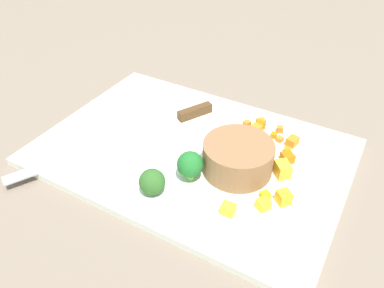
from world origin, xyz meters
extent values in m
plane|color=#7E6E5E|center=(0.00, 0.00, 0.00)|extent=(4.00, 4.00, 0.00)
cube|color=white|center=(0.00, 0.00, 0.01)|extent=(0.46, 0.32, 0.01)
cylinder|color=#906440|center=(-0.08, 0.01, 0.03)|extent=(0.10, 0.10, 0.05)
cube|color=silver|center=(0.15, 0.11, 0.01)|extent=(0.11, 0.18, 0.00)
cube|color=#55381D|center=(0.04, -0.08, 0.02)|extent=(0.04, 0.06, 0.02)
cube|color=orange|center=(-0.10, -0.11, 0.02)|extent=(0.01, 0.01, 0.01)
cube|color=orange|center=(-0.10, -0.09, 0.02)|extent=(0.01, 0.01, 0.01)
cube|color=orange|center=(-0.07, -0.10, 0.02)|extent=(0.02, 0.02, 0.01)
cube|color=orange|center=(-0.07, -0.12, 0.02)|extent=(0.02, 0.02, 0.01)
cube|color=orange|center=(-0.05, -0.10, 0.02)|extent=(0.01, 0.01, 0.01)
cube|color=orange|center=(-0.13, -0.06, 0.02)|extent=(0.01, 0.01, 0.01)
cube|color=orange|center=(-0.13, -0.09, 0.02)|extent=(0.02, 0.02, 0.01)
cube|color=orange|center=(-0.11, -0.09, 0.02)|extent=(0.01, 0.01, 0.01)
cube|color=orange|center=(-0.07, -0.09, 0.02)|extent=(0.02, 0.02, 0.01)
cube|color=orange|center=(-0.14, -0.05, 0.02)|extent=(0.02, 0.02, 0.01)
cube|color=yellow|center=(-0.14, 0.06, 0.02)|extent=(0.02, 0.02, 0.01)
cube|color=yellow|center=(-0.11, 0.09, 0.02)|extent=(0.02, 0.01, 0.01)
cube|color=yellow|center=(-0.14, -0.01, 0.02)|extent=(0.03, 0.03, 0.02)
cube|color=yellow|center=(-0.14, 0.04, 0.02)|extent=(0.02, 0.02, 0.01)
cube|color=yellow|center=(-0.16, 0.04, 0.02)|extent=(0.02, 0.02, 0.02)
cylinder|color=#82BD5A|center=(-0.03, 0.06, 0.02)|extent=(0.01, 0.01, 0.02)
sphere|color=#22702B|center=(-0.03, 0.06, 0.04)|extent=(0.04, 0.04, 0.04)
cylinder|color=#90C368|center=(0.00, 0.11, 0.02)|extent=(0.01, 0.01, 0.01)
sphere|color=#306426|center=(0.00, 0.11, 0.03)|extent=(0.04, 0.04, 0.04)
camera|label=1|loc=(-0.23, 0.40, 0.38)|focal=35.37mm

